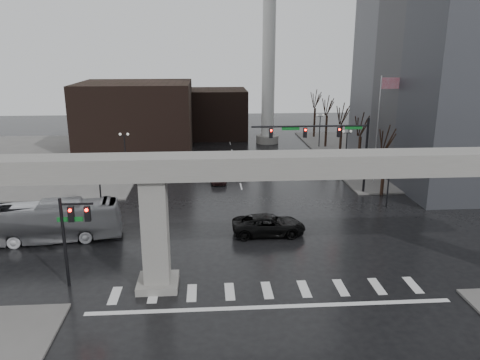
{
  "coord_description": "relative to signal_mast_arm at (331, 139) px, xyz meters",
  "views": [
    {
      "loc": [
        -3.62,
        -27.58,
        15.04
      ],
      "look_at": [
        -1.04,
        8.98,
        4.5
      ],
      "focal_mm": 35.0,
      "sensor_mm": 36.0,
      "label": 1
    }
  ],
  "objects": [
    {
      "name": "flagpole_assembly",
      "position": [
        6.3,
        3.2,
        1.7
      ],
      "size": [
        2.06,
        0.12,
        12.0
      ],
      "color": "silver",
      "rests_on": "ground"
    },
    {
      "name": "elevated_guideway",
      "position": [
        -7.73,
        -18.8,
        1.05
      ],
      "size": [
        48.0,
        2.6,
        8.7
      ],
      "color": "gray",
      "rests_on": "ground"
    },
    {
      "name": "sidewalk_nw",
      "position": [
        -34.99,
        17.2,
        -5.75
      ],
      "size": [
        28.0,
        36.0,
        0.15
      ],
      "primitive_type": "cube",
      "color": "slate",
      "rests_on": "ground"
    },
    {
      "name": "city_bus",
      "position": [
        -25.52,
        -10.66,
        -4.21
      ],
      "size": [
        11.84,
        4.04,
        3.23
      ],
      "primitive_type": "imported",
      "rotation": [
        0.0,
        0.0,
        1.69
      ],
      "color": "#A7A7AC",
      "rests_on": "ground"
    },
    {
      "name": "lamp_right_0",
      "position": [
        4.51,
        -4.8,
        -2.36
      ],
      "size": [
        1.22,
        0.32,
        5.11
      ],
      "color": "black",
      "rests_on": "ground"
    },
    {
      "name": "lamp_left_2",
      "position": [
        -22.49,
        23.2,
        -2.36
      ],
      "size": [
        1.22,
        0.32,
        5.11
      ],
      "color": "black",
      "rests_on": "ground"
    },
    {
      "name": "tree_right_0",
      "position": [
        5.54,
        -0.78,
        -3.04
      ],
      "size": [
        1.09,
        1.58,
        7.5
      ],
      "color": "black",
      "rests_on": "ground"
    },
    {
      "name": "smokestack",
      "position": [
        -2.99,
        27.2,
        7.52
      ],
      "size": [
        3.6,
        3.6,
        30.0
      ],
      "color": "silver",
      "rests_on": "ground"
    },
    {
      "name": "building_far_mid",
      "position": [
        -10.99,
        33.2,
        -1.83
      ],
      "size": [
        10.0,
        10.0,
        8.0
      ],
      "primitive_type": "cube",
      "color": "black",
      "rests_on": "ground"
    },
    {
      "name": "signal_left_pole",
      "position": [
        -21.24,
        -18.3,
        -1.76
      ],
      "size": [
        2.3,
        0.3,
        6.0
      ],
      "color": "black",
      "rests_on": "ground"
    },
    {
      "name": "tree_right_4",
      "position": [
        5.54,
        31.22,
        -2.79
      ],
      "size": [
        1.12,
        1.69,
        8.19
      ],
      "color": "black",
      "rests_on": "ground"
    },
    {
      "name": "building_far_left",
      "position": [
        -22.99,
        23.2,
        -0.83
      ],
      "size": [
        16.0,
        14.0,
        10.0
      ],
      "primitive_type": "cube",
      "color": "black",
      "rests_on": "ground"
    },
    {
      "name": "lamp_right_2",
      "position": [
        4.51,
        23.2,
        -2.36
      ],
      "size": [
        1.22,
        0.32,
        5.11
      ],
      "color": "black",
      "rests_on": "ground"
    },
    {
      "name": "sidewalk_ne",
      "position": [
        17.01,
        17.2,
        -5.75
      ],
      "size": [
        28.0,
        36.0,
        0.15
      ],
      "primitive_type": "cube",
      "color": "slate",
      "rests_on": "ground"
    },
    {
      "name": "tree_right_2",
      "position": [
        5.54,
        15.22,
        -2.91
      ],
      "size": [
        1.1,
        1.63,
        7.85
      ],
      "color": "black",
      "rests_on": "ground"
    },
    {
      "name": "signal_mast_arm",
      "position": [
        0.0,
        0.0,
        0.0
      ],
      "size": [
        12.12,
        0.43,
        8.0
      ],
      "color": "black",
      "rests_on": "ground"
    },
    {
      "name": "pickup_truck",
      "position": [
        -7.71,
        -10.65,
        -4.99
      ],
      "size": [
        6.03,
        2.82,
        1.67
      ],
      "primitive_type": "imported",
      "rotation": [
        0.0,
        0.0,
        1.58
      ],
      "color": "black",
      "rests_on": "ground"
    },
    {
      "name": "tree_right_3",
      "position": [
        5.54,
        23.22,
        -2.85
      ],
      "size": [
        1.11,
        1.66,
        8.02
      ],
      "color": "black",
      "rests_on": "ground"
    },
    {
      "name": "ground",
      "position": [
        -8.99,
        -18.8,
        -5.83
      ],
      "size": [
        160.0,
        160.0,
        0.0
      ],
      "primitive_type": "plane",
      "color": "black",
      "rests_on": "ground"
    },
    {
      "name": "lamp_left_0",
      "position": [
        -22.49,
        -4.8,
        -2.36
      ],
      "size": [
        1.22,
        0.32,
        5.11
      ],
      "color": "black",
      "rests_on": "ground"
    },
    {
      "name": "tree_right_1",
      "position": [
        5.54,
        7.22,
        -2.98
      ],
      "size": [
        1.09,
        1.61,
        7.67
      ],
      "color": "black",
      "rests_on": "ground"
    },
    {
      "name": "lamp_right_1",
      "position": [
        4.51,
        9.2,
        -2.36
      ],
      "size": [
        1.22,
        0.32,
        5.11
      ],
      "color": "black",
      "rests_on": "ground"
    },
    {
      "name": "far_car",
      "position": [
        -11.46,
        5.24,
        -5.08
      ],
      "size": [
        1.78,
        4.38,
        1.49
      ],
      "primitive_type": "imported",
      "rotation": [
        0.0,
        0.0,
        0.01
      ],
      "color": "black",
      "rests_on": "ground"
    },
    {
      "name": "lamp_left_1",
      "position": [
        -22.49,
        9.2,
        -2.36
      ],
      "size": [
        1.22,
        0.32,
        5.11
      ],
      "color": "black",
      "rests_on": "ground"
    }
  ]
}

